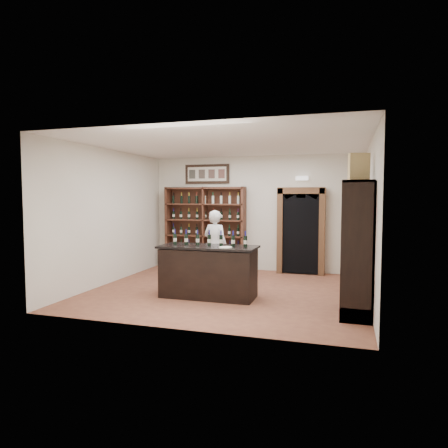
% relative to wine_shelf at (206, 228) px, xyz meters
% --- Properties ---
extents(floor, '(5.50, 5.50, 0.00)m').
position_rel_wine_shelf_xyz_m(floor, '(1.30, -2.33, -1.10)').
color(floor, brown).
rests_on(floor, ground).
extents(ceiling, '(5.50, 5.50, 0.00)m').
position_rel_wine_shelf_xyz_m(ceiling, '(1.30, -2.33, 1.90)').
color(ceiling, white).
rests_on(ceiling, wall_back).
extents(wall_back, '(5.50, 0.04, 3.00)m').
position_rel_wine_shelf_xyz_m(wall_back, '(1.30, 0.17, 0.40)').
color(wall_back, silver).
rests_on(wall_back, ground).
extents(wall_left, '(0.04, 5.00, 3.00)m').
position_rel_wine_shelf_xyz_m(wall_left, '(-1.45, -2.33, 0.40)').
color(wall_left, silver).
rests_on(wall_left, ground).
extents(wall_right, '(0.04, 5.00, 3.00)m').
position_rel_wine_shelf_xyz_m(wall_right, '(4.05, -2.33, 0.40)').
color(wall_right, silver).
rests_on(wall_right, ground).
extents(wine_shelf, '(2.20, 0.38, 2.20)m').
position_rel_wine_shelf_xyz_m(wine_shelf, '(0.00, 0.00, 0.00)').
color(wine_shelf, '#502B1B').
rests_on(wine_shelf, ground).
extents(framed_picture, '(1.25, 0.04, 0.52)m').
position_rel_wine_shelf_xyz_m(framed_picture, '(0.00, 0.14, 1.45)').
color(framed_picture, black).
rests_on(framed_picture, wall_back).
extents(arched_doorway, '(1.17, 0.35, 2.17)m').
position_rel_wine_shelf_xyz_m(arched_doorway, '(2.55, -0.00, 0.04)').
color(arched_doorway, black).
rests_on(arched_doorway, ground).
extents(emergency_light, '(0.30, 0.10, 0.10)m').
position_rel_wine_shelf_xyz_m(emergency_light, '(2.55, 0.09, 1.30)').
color(emergency_light, white).
rests_on(emergency_light, wall_back).
extents(tasting_counter, '(1.88, 0.78, 1.00)m').
position_rel_wine_shelf_xyz_m(tasting_counter, '(1.10, -2.93, -0.61)').
color(tasting_counter, black).
rests_on(tasting_counter, ground).
extents(counter_bottle_0, '(0.07, 0.07, 0.30)m').
position_rel_wine_shelf_xyz_m(counter_bottle_0, '(0.38, -2.87, 0.01)').
color(counter_bottle_0, black).
rests_on(counter_bottle_0, tasting_counter).
extents(counter_bottle_1, '(0.07, 0.07, 0.30)m').
position_rel_wine_shelf_xyz_m(counter_bottle_1, '(0.62, -2.87, 0.01)').
color(counter_bottle_1, black).
rests_on(counter_bottle_1, tasting_counter).
extents(counter_bottle_2, '(0.07, 0.07, 0.30)m').
position_rel_wine_shelf_xyz_m(counter_bottle_2, '(0.86, -2.87, 0.01)').
color(counter_bottle_2, black).
rests_on(counter_bottle_2, tasting_counter).
extents(counter_bottle_3, '(0.07, 0.07, 0.30)m').
position_rel_wine_shelf_xyz_m(counter_bottle_3, '(1.10, -2.87, 0.01)').
color(counter_bottle_3, black).
rests_on(counter_bottle_3, tasting_counter).
extents(counter_bottle_4, '(0.07, 0.07, 0.30)m').
position_rel_wine_shelf_xyz_m(counter_bottle_4, '(1.34, -2.87, 0.01)').
color(counter_bottle_4, black).
rests_on(counter_bottle_4, tasting_counter).
extents(counter_bottle_5, '(0.07, 0.07, 0.30)m').
position_rel_wine_shelf_xyz_m(counter_bottle_5, '(1.58, -2.87, 0.01)').
color(counter_bottle_5, black).
rests_on(counter_bottle_5, tasting_counter).
extents(counter_bottle_6, '(0.07, 0.07, 0.30)m').
position_rel_wine_shelf_xyz_m(counter_bottle_6, '(1.82, -2.87, 0.01)').
color(counter_bottle_6, black).
rests_on(counter_bottle_6, tasting_counter).
extents(side_cabinet, '(0.48, 1.20, 2.20)m').
position_rel_wine_shelf_xyz_m(side_cabinet, '(3.82, -3.23, -0.35)').
color(side_cabinet, black).
rests_on(side_cabinet, ground).
extents(shopkeeper, '(0.67, 0.52, 1.63)m').
position_rel_wine_shelf_xyz_m(shopkeeper, '(0.76, -1.46, -0.28)').
color(shopkeeper, silver).
rests_on(shopkeeper, ground).
extents(plate, '(0.25, 0.25, 0.02)m').
position_rel_wine_shelf_xyz_m(plate, '(1.51, -3.14, -0.09)').
color(plate, beige).
rests_on(plate, tasting_counter).
extents(wine_crate, '(0.36, 0.22, 0.47)m').
position_rel_wine_shelf_xyz_m(wine_crate, '(3.81, -3.00, 1.34)').
color(wine_crate, tan).
rests_on(wine_crate, side_cabinet).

